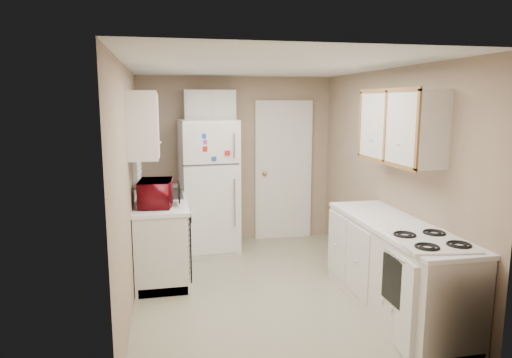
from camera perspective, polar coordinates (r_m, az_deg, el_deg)
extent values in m
plane|color=#B1AD8E|center=(5.18, 1.15, -13.59)|extent=(3.80, 3.80, 0.00)
plane|color=white|center=(4.77, 1.25, 13.95)|extent=(3.80, 3.80, 0.00)
plane|color=tan|center=(4.72, -15.60, -0.97)|extent=(3.80, 3.80, 0.00)
plane|color=tan|center=(5.32, 16.08, 0.16)|extent=(3.80, 3.80, 0.00)
plane|color=tan|center=(6.68, -2.43, 2.40)|extent=(2.80, 2.80, 0.00)
plane|color=tan|center=(3.05, 9.20, -6.48)|extent=(2.80, 2.80, 0.00)
cube|color=silver|center=(5.76, -11.68, -6.60)|extent=(0.60, 1.80, 0.90)
cube|color=black|center=(5.18, -8.44, -7.89)|extent=(0.03, 0.58, 0.72)
cube|color=gray|center=(5.81, -11.82, -2.30)|extent=(0.54, 0.74, 0.16)
imported|color=maroon|center=(5.16, -12.41, -1.66)|extent=(0.54, 0.33, 0.34)
imported|color=white|center=(6.07, -12.33, -0.45)|extent=(0.07, 0.08, 0.16)
cube|color=silver|center=(5.71, -14.69, 4.90)|extent=(0.10, 0.98, 1.08)
cube|color=silver|center=(4.87, -13.97, 6.52)|extent=(0.30, 0.45, 0.70)
cube|color=white|center=(6.29, -5.94, -0.84)|extent=(0.79, 0.77, 1.81)
cube|color=silver|center=(6.42, -5.84, 9.23)|extent=(0.70, 0.30, 0.40)
cube|color=white|center=(6.81, 3.46, 1.00)|extent=(0.86, 0.06, 2.08)
cube|color=silver|center=(4.68, 16.93, -10.66)|extent=(0.60, 2.00, 0.90)
cube|color=white|center=(4.22, 20.58, -13.73)|extent=(0.63, 0.74, 0.82)
cube|color=silver|center=(4.74, 17.61, 6.28)|extent=(0.30, 1.20, 0.70)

